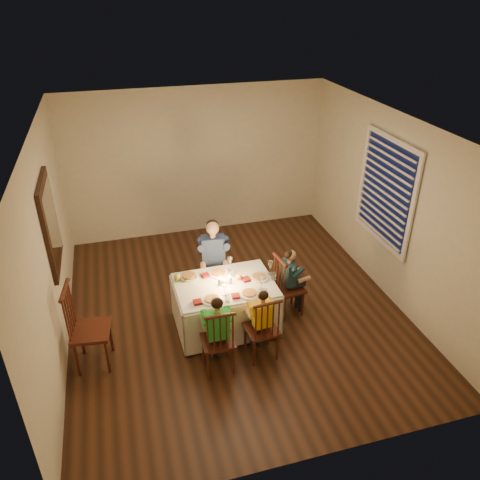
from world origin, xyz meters
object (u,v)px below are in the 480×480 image
object	(u,v)px
chair_near_right	(261,355)
child_green	(219,367)
child_yellow	(261,355)
chair_near_left	(219,367)
serving_bowl	(189,277)
chair_adult	(215,294)
adult	(215,294)
dining_table	(225,296)
child_teal	(288,311)
chair_end	(288,311)
chair_extra	(97,362)

from	to	relation	value
chair_near_right	child_green	bearing A→B (deg)	1.50
chair_near_right	child_yellow	size ratio (longest dim) A/B	0.93
chair_near_left	serving_bowl	size ratio (longest dim) A/B	4.25
chair_adult	adult	distance (m)	0.00
chair_near_left	child_green	world-z (taller)	child_green
dining_table	child_teal	bearing A→B (deg)	2.12
chair_adult	adult	bearing A→B (deg)	0.00
chair_end	child_green	xyz separation A→B (m)	(-1.18, -0.78, 0.00)
adult	child_green	xyz separation A→B (m)	(-0.29, -1.46, 0.00)
adult	child_yellow	size ratio (longest dim) A/B	1.24
chair_end	chair_extra	distance (m)	2.61
chair_adult	child_yellow	distance (m)	1.42
chair_near_left	chair_extra	xyz separation A→B (m)	(-1.41, 0.48, 0.00)
chair_near_left	adult	bearing A→B (deg)	-99.97
chair_end	serving_bowl	world-z (taller)	serving_bowl
chair_end	adult	world-z (taller)	adult
chair_near_left	child_teal	size ratio (longest dim) A/B	0.91
chair_adult	chair_near_left	world-z (taller)	same
chair_near_left	chair_near_right	xyz separation A→B (m)	(0.55, 0.06, 0.00)
chair_near_left	adult	xyz separation A→B (m)	(0.29, 1.46, 0.00)
chair_end	chair_near_left	bearing A→B (deg)	115.85
chair_end	adult	bearing A→B (deg)	45.49
chair_near_left	dining_table	bearing A→B (deg)	-109.16
chair_near_left	chair_end	distance (m)	1.42
chair_extra	serving_bowl	world-z (taller)	serving_bowl
serving_bowl	child_green	bearing A→B (deg)	-81.14
dining_table	adult	size ratio (longest dim) A/B	1.08
adult	child_yellow	distance (m)	1.42
chair_end	child_green	world-z (taller)	child_green
chair_adult	serving_bowl	bearing A→B (deg)	-124.35
dining_table	child_yellow	world-z (taller)	dining_table
dining_table	chair_near_left	size ratio (longest dim) A/B	1.43
chair_end	child_teal	world-z (taller)	child_teal
chair_adult	chair_near_right	distance (m)	1.42
adult	serving_bowl	size ratio (longest dim) A/B	5.65
chair_near_left	chair_end	xyz separation A→B (m)	(1.18, 0.78, 0.00)
adult	child_green	bearing A→B (deg)	-93.37
child_yellow	child_green	bearing A→B (deg)	1.50
chair_near_right	child_teal	bearing A→B (deg)	-136.03
chair_near_right	child_teal	distance (m)	0.96
dining_table	chair_near_left	world-z (taller)	dining_table
child_green	child_yellow	bearing A→B (deg)	-172.51
dining_table	child_yellow	distance (m)	0.87
dining_table	chair_near_right	size ratio (longest dim) A/B	1.43
dining_table	chair_end	xyz separation A→B (m)	(0.91, 0.05, -0.48)
child_green	chair_extra	bearing A→B (deg)	-17.66
chair_extra	adult	world-z (taller)	adult
chair_extra	child_green	bearing A→B (deg)	-101.20
child_teal	chair_near_left	bearing A→B (deg)	115.85
chair_near_right	chair_extra	size ratio (longest dim) A/B	0.82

